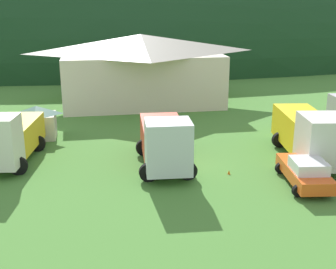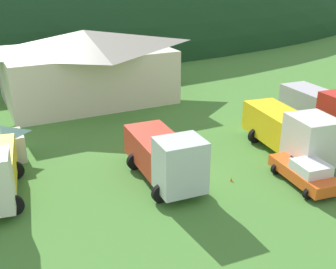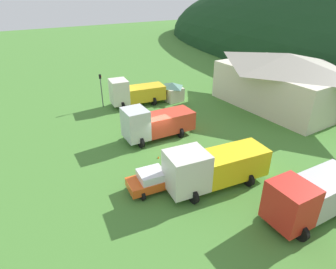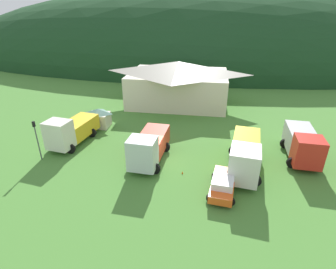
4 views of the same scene
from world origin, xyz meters
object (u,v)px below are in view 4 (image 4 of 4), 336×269
at_px(play_shed_cream, 99,117).
at_px(tow_truck_silver, 149,146).
at_px(heavy_rig_striped, 71,130).
at_px(flatbed_truck_yellow, 245,154).
at_px(traffic_cone_near_pickup, 182,173).
at_px(service_pickup_orange, 223,184).
at_px(crane_truck_red, 303,144).
at_px(traffic_light_west, 37,137).
at_px(depot_building, 178,82).

distance_m(play_shed_cream, tow_truck_silver, 11.42).
height_order(heavy_rig_striped, tow_truck_silver, heavy_rig_striped).
bearing_deg(flatbed_truck_yellow, traffic_cone_near_pickup, -68.14).
relative_size(service_pickup_orange, traffic_cone_near_pickup, 10.95).
distance_m(flatbed_truck_yellow, service_pickup_orange, 4.39).
xyz_separation_m(heavy_rig_striped, crane_truck_red, (25.17, 0.58, 0.05)).
height_order(heavy_rig_striped, traffic_light_west, traffic_light_west).
relative_size(play_shed_cream, traffic_cone_near_pickup, 6.23).
distance_m(play_shed_cream, flatbed_truck_yellow, 19.60).
bearing_deg(crane_truck_red, tow_truck_silver, -75.85).
distance_m(heavy_rig_striped, traffic_cone_near_pickup, 14.04).
xyz_separation_m(play_shed_cream, heavy_rig_striped, (-1.18, -5.26, 0.45)).
xyz_separation_m(depot_building, service_pickup_orange, (6.72, -22.86, -2.66)).
relative_size(play_shed_cream, traffic_light_west, 0.67).
bearing_deg(traffic_light_west, flatbed_truck_yellow, 2.98).
bearing_deg(service_pickup_orange, crane_truck_red, 137.94).
xyz_separation_m(depot_building, traffic_cone_near_pickup, (3.01, -20.55, -3.49)).
bearing_deg(heavy_rig_striped, tow_truck_silver, 84.75).
bearing_deg(crane_truck_red, service_pickup_orange, -45.97).
height_order(crane_truck_red, traffic_cone_near_pickup, crane_truck_red).
relative_size(heavy_rig_striped, flatbed_truck_yellow, 0.86).
height_order(depot_building, flatbed_truck_yellow, depot_building).
xyz_separation_m(play_shed_cream, crane_truck_red, (24.00, -4.69, 0.50)).
height_order(depot_building, play_shed_cream, depot_building).
height_order(depot_building, service_pickup_orange, depot_building).
bearing_deg(traffic_light_west, tow_truck_silver, 7.09).
bearing_deg(service_pickup_orange, depot_building, -156.36).
relative_size(depot_building, service_pickup_orange, 3.26).
height_order(depot_building, traffic_cone_near_pickup, depot_building).
xyz_separation_m(tow_truck_silver, traffic_light_west, (-11.25, -1.40, 0.88)).
distance_m(flatbed_truck_yellow, traffic_cone_near_pickup, 6.23).
xyz_separation_m(tow_truck_silver, traffic_cone_near_pickup, (3.65, -1.75, -1.75)).
bearing_deg(tow_truck_silver, traffic_cone_near_pickup, 67.75).
xyz_separation_m(tow_truck_silver, crane_truck_red, (15.52, 2.96, 0.04)).
bearing_deg(flatbed_truck_yellow, crane_truck_red, 126.28).
bearing_deg(heavy_rig_striped, traffic_cone_near_pickup, 81.37).
relative_size(heavy_rig_striped, traffic_cone_near_pickup, 16.02).
bearing_deg(service_pickup_orange, play_shed_cream, -119.20).
bearing_deg(depot_building, flatbed_truck_yellow, -65.33).
height_order(heavy_rig_striped, traffic_cone_near_pickup, heavy_rig_striped).
xyz_separation_m(crane_truck_red, traffic_light_west, (-26.78, -4.36, 0.84)).
height_order(heavy_rig_striped, flatbed_truck_yellow, heavy_rig_striped).
height_order(play_shed_cream, traffic_light_west, traffic_light_west).
xyz_separation_m(play_shed_cream, traffic_cone_near_pickup, (12.12, -9.40, -1.29)).
distance_m(tow_truck_silver, traffic_cone_near_pickup, 4.41).
distance_m(play_shed_cream, service_pickup_orange, 19.69).
xyz_separation_m(traffic_light_west, traffic_cone_near_pickup, (14.91, -0.35, -2.63)).
bearing_deg(traffic_cone_near_pickup, play_shed_cream, 142.23).
bearing_deg(play_shed_cream, tow_truck_silver, -42.07).
bearing_deg(tow_truck_silver, depot_building, -178.63).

